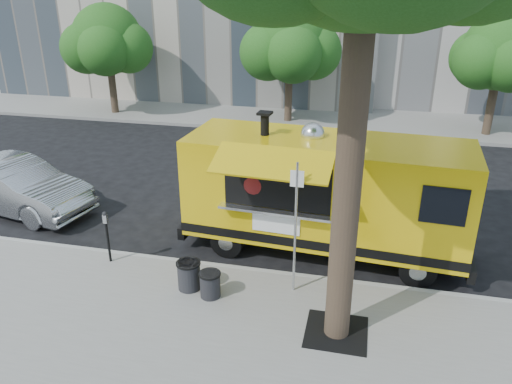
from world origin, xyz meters
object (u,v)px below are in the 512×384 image
far_tree_a (107,40)px  sign_post (296,221)px  trash_bin_left (189,274)px  sedan (16,186)px  far_tree_b (290,42)px  trash_bin_right (210,284)px  parking_meter (107,231)px  far_tree_c (501,52)px  food_truck (324,192)px

far_tree_a → sign_post: (11.55, -13.85, -1.93)m
trash_bin_left → sedan: bearing=155.7°
trash_bin_left → far_tree_a: bearing=123.0°
far_tree_b → trash_bin_right: (0.83, -14.89, -3.37)m
far_tree_a → parking_meter: far_tree_a is taller
sedan → trash_bin_left: (6.55, -2.96, -0.30)m
far_tree_a → far_tree_b: bearing=2.5°
far_tree_a → far_tree_c: bearing=0.3°
trash_bin_right → sign_post: bearing=20.5°
far_tree_c → parking_meter: 17.82m
food_truck → far_tree_a: bearing=139.5°
parking_meter → far_tree_a: bearing=117.1°
parking_meter → trash_bin_left: 2.42m
sign_post → trash_bin_left: 2.68m
far_tree_a → trash_bin_left: bearing=-57.0°
trash_bin_left → sign_post: bearing=11.3°
far_tree_b → food_truck: 12.66m
far_tree_b → food_truck: bearing=-76.4°
far_tree_a → far_tree_b: far_tree_b is taller
far_tree_c → trash_bin_right: far_tree_c is taller
trash_bin_right → far_tree_b: bearing=93.2°
food_truck → trash_bin_left: size_ratio=11.11×
trash_bin_left → parking_meter: bearing=164.0°
sign_post → sedan: size_ratio=0.62×
sign_post → food_truck: size_ratio=0.41×
far_tree_a → far_tree_b: 9.01m
parking_meter → trash_bin_right: size_ratio=2.31×
far_tree_c → trash_bin_left: size_ratio=7.95×
parking_meter → trash_bin_right: parking_meter is taller
far_tree_a → sedan: size_ratio=1.10×
far_tree_c → sedan: bearing=-143.1°
far_tree_b → trash_bin_left: (0.28, -14.70, -3.33)m
sign_post → sedan: sign_post is taller
parking_meter → trash_bin_left: parking_meter is taller
parking_meter → food_truck: (4.93, 1.92, 0.68)m
far_tree_c → food_truck: (-6.07, -11.83, -2.06)m
sedan → parking_meter: bearing=-106.8°
sign_post → food_truck: (0.38, 2.12, -0.19)m
parking_meter → trash_bin_left: (2.28, -0.65, -0.48)m
trash_bin_left → trash_bin_right: size_ratio=1.14×
far_tree_c → parking_meter: bearing=-128.7°
far_tree_c → sedan: (-15.26, -11.44, -2.92)m
trash_bin_right → trash_bin_left: bearing=161.2°
far_tree_a → food_truck: size_ratio=0.74×
sign_post → parking_meter: 4.64m
trash_bin_right → far_tree_c: bearing=60.8°
far_tree_c → sedan: far_tree_c is taller
sign_post → trash_bin_left: (-2.27, -0.45, -1.35)m
sign_post → parking_meter: bearing=177.5°
far_tree_c → trash_bin_right: 17.04m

